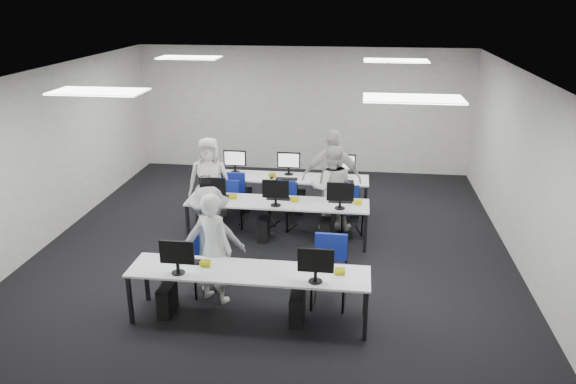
# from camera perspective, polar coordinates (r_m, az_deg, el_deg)

# --- Properties ---
(room) EXTENTS (9.00, 9.02, 3.00)m
(room) POSITION_cam_1_polar(r_m,az_deg,el_deg) (9.40, -1.30, 2.97)
(room) COLOR black
(room) RESTS_ON ground
(ceiling_panels) EXTENTS (5.20, 4.60, 0.02)m
(ceiling_panels) POSITION_cam_1_polar(r_m,az_deg,el_deg) (9.08, -1.38, 11.98)
(ceiling_panels) COLOR white
(ceiling_panels) RESTS_ON room
(desk_front) EXTENTS (3.20, 0.70, 0.73)m
(desk_front) POSITION_cam_1_polar(r_m,az_deg,el_deg) (7.51, -4.02, -8.32)
(desk_front) COLOR silver
(desk_front) RESTS_ON ground
(desk_mid) EXTENTS (3.20, 0.70, 0.73)m
(desk_mid) POSITION_cam_1_polar(r_m,az_deg,el_deg) (9.85, -1.09, -1.27)
(desk_mid) COLOR silver
(desk_mid) RESTS_ON ground
(desk_back) EXTENTS (3.20, 0.70, 0.73)m
(desk_back) POSITION_cam_1_polar(r_m,az_deg,el_deg) (11.15, -0.04, 1.28)
(desk_back) COLOR silver
(desk_back) RESTS_ON ground
(equipment_front) EXTENTS (2.51, 0.41, 1.19)m
(equipment_front) POSITION_cam_1_polar(r_m,az_deg,el_deg) (7.69, -5.41, -10.40)
(equipment_front) COLOR #0D67B1
(equipment_front) RESTS_ON desk_front
(equipment_mid) EXTENTS (2.91, 0.41, 1.19)m
(equipment_mid) POSITION_cam_1_polar(r_m,az_deg,el_deg) (9.98, -2.19, -2.99)
(equipment_mid) COLOR white
(equipment_mid) RESTS_ON desk_mid
(equipment_back) EXTENTS (2.91, 0.41, 1.19)m
(equipment_back) POSITION_cam_1_polar(r_m,az_deg,el_deg) (11.26, 0.94, -0.29)
(equipment_back) COLOR white
(equipment_back) RESTS_ON desk_back
(chair_0) EXTENTS (0.54, 0.57, 0.87)m
(chair_0) POSITION_cam_1_polar(r_m,az_deg,el_deg) (8.44, -8.09, -8.26)
(chair_0) COLOR navy
(chair_0) RESTS_ON ground
(chair_1) EXTENTS (0.50, 0.54, 0.99)m
(chair_1) POSITION_cam_1_polar(r_m,az_deg,el_deg) (8.06, 4.17, -9.23)
(chair_1) COLOR navy
(chair_1) RESTS_ON ground
(chair_2) EXTENTS (0.50, 0.54, 0.97)m
(chair_2) POSITION_cam_1_polar(r_m,az_deg,el_deg) (10.71, -5.68, -1.74)
(chair_2) COLOR navy
(chair_2) RESTS_ON ground
(chair_3) EXTENTS (0.54, 0.57, 0.85)m
(chair_3) POSITION_cam_1_polar(r_m,az_deg,el_deg) (10.57, -0.48, -2.16)
(chair_3) COLOR navy
(chair_3) RESTS_ON ground
(chair_4) EXTENTS (0.50, 0.53, 0.84)m
(chair_4) POSITION_cam_1_polar(r_m,az_deg,el_deg) (10.39, 6.28, -2.70)
(chair_4) COLOR navy
(chair_4) RESTS_ON ground
(chair_5) EXTENTS (0.44, 0.48, 0.89)m
(chair_5) POSITION_cam_1_polar(r_m,az_deg,el_deg) (10.90, -5.79, -1.51)
(chair_5) COLOR navy
(chair_5) RESTS_ON ground
(chair_6) EXTENTS (0.56, 0.59, 0.88)m
(chair_6) POSITION_cam_1_polar(r_m,az_deg,el_deg) (10.79, -0.56, -1.65)
(chair_6) COLOR navy
(chair_6) RESTS_ON ground
(chair_7) EXTENTS (0.51, 0.55, 0.94)m
(chair_7) POSITION_cam_1_polar(r_m,az_deg,el_deg) (10.62, 4.94, -1.96)
(chair_7) COLOR navy
(chair_7) RESTS_ON ground
(handbag) EXTENTS (0.36, 0.28, 0.26)m
(handbag) POSITION_cam_1_polar(r_m,az_deg,el_deg) (10.11, -8.51, 0.16)
(handbag) COLOR #A37654
(handbag) RESTS_ON desk_mid
(student_0) EXTENTS (0.70, 0.59, 1.63)m
(student_0) POSITION_cam_1_polar(r_m,az_deg,el_deg) (7.97, -7.59, -5.62)
(student_0) COLOR silver
(student_0) RESTS_ON ground
(student_1) EXTENTS (0.85, 0.70, 1.62)m
(student_1) POSITION_cam_1_polar(r_m,az_deg,el_deg) (10.31, 4.44, 0.41)
(student_1) COLOR silver
(student_1) RESTS_ON ground
(student_2) EXTENTS (0.86, 0.62, 1.65)m
(student_2) POSITION_cam_1_polar(r_m,az_deg,el_deg) (10.76, -7.97, 1.20)
(student_2) COLOR silver
(student_2) RESTS_ON ground
(student_3) EXTENTS (1.11, 0.48, 1.88)m
(student_3) POSITION_cam_1_polar(r_m,az_deg,el_deg) (10.38, 4.43, 1.30)
(student_3) COLOR silver
(student_3) RESTS_ON ground
(photographer) EXTENTS (1.20, 0.95, 1.62)m
(photographer) POSITION_cam_1_polar(r_m,az_deg,el_deg) (8.22, -7.95, -4.89)
(photographer) COLOR gray
(photographer) RESTS_ON ground
(dslr_camera) EXTENTS (0.20, 0.22, 0.10)m
(dslr_camera) POSITION_cam_1_polar(r_m,az_deg,el_deg) (8.07, -8.40, 1.23)
(dslr_camera) COLOR black
(dslr_camera) RESTS_ON photographer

